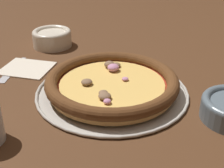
% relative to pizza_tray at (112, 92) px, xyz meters
% --- Properties ---
extents(ground_plane, '(3.00, 3.00, 0.00)m').
position_rel_pizza_tray_xyz_m(ground_plane, '(0.00, 0.00, -0.00)').
color(ground_plane, '#4C2D19').
extents(pizza_tray, '(0.38, 0.38, 0.01)m').
position_rel_pizza_tray_xyz_m(pizza_tray, '(0.00, 0.00, 0.00)').
color(pizza_tray, '#B7B2A8').
rests_on(pizza_tray, ground_plane).
extents(pizza, '(0.33, 0.33, 0.04)m').
position_rel_pizza_tray_xyz_m(pizza, '(0.00, -0.00, 0.02)').
color(pizza, tan).
rests_on(pizza, pizza_tray).
extents(bowl_far, '(0.13, 0.13, 0.06)m').
position_rel_pizza_tray_xyz_m(bowl_far, '(0.37, -0.11, 0.03)').
color(bowl_far, beige).
rests_on(bowl_far, ground_plane).
extents(napkin, '(0.18, 0.17, 0.01)m').
position_rel_pizza_tray_xyz_m(napkin, '(0.28, 0.06, -0.00)').
color(napkin, beige).
rests_on(napkin, ground_plane).
extents(fork, '(0.11, 0.15, 0.00)m').
position_rel_pizza_tray_xyz_m(fork, '(0.30, 0.09, -0.00)').
color(fork, '#B7B7BC').
rests_on(fork, ground_plane).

